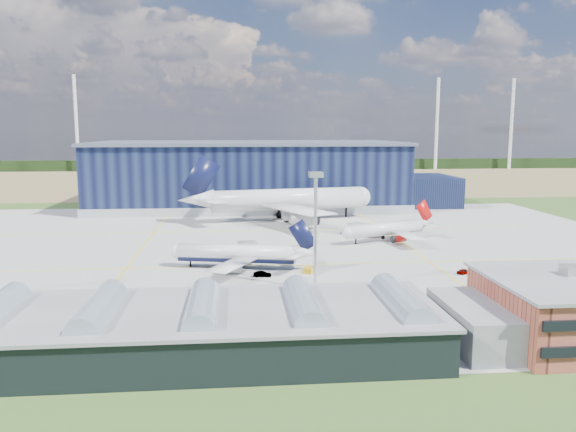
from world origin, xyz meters
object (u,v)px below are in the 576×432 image
object	(u,v)px
gse_van_b	(353,231)
car_b	(262,274)
gse_tug_b	(309,270)
gse_tug_c	(291,215)
hangar	(255,177)
airstair	(52,312)
light_mast_center	(316,211)
airliner_red	(386,223)
airliner_widebody	(289,188)
car_a	(465,271)
airliner_navy	(236,244)
gse_cart_b	(203,247)

from	to	relation	value
gse_van_b	car_b	xyz separation A→B (m)	(-28.96, -45.22, -0.50)
gse_tug_b	gse_tug_c	world-z (taller)	gse_tug_c
gse_tug_b	gse_van_b	distance (m)	46.67
hangar	airstair	xyz separation A→B (m)	(-37.94, -139.27, -9.95)
light_mast_center	airliner_red	xyz separation A→B (m)	(26.34, 45.71, -10.18)
hangar	airstair	distance (m)	144.69
light_mast_center	airliner_red	size ratio (longest dim) A/B	0.71
light_mast_center	airstair	world-z (taller)	light_mast_center
airliner_widebody	gse_tug_b	distance (m)	73.15
light_mast_center	airstair	bearing A→B (deg)	-162.23
light_mast_center	car_a	bearing A→B (deg)	13.97
gse_tug_c	car_b	distance (m)	83.06
airstair	car_a	bearing A→B (deg)	0.84
airliner_navy	gse_tug_c	xyz separation A→B (m)	(19.53, 74.00, -4.83)
gse_tug_c	airstair	bearing A→B (deg)	-97.53
airliner_widebody	car_a	xyz separation A→B (m)	(31.02, -76.58, -10.45)
airliner_navy	airstair	distance (m)	44.31
gse_van_b	car_b	distance (m)	53.70
gse_cart_b	light_mast_center	bearing A→B (deg)	-110.50
gse_tug_c	light_mast_center	bearing A→B (deg)	-75.30
gse_van_b	gse_cart_b	xyz separation A→B (m)	(-43.05, -16.02, -0.52)
car_a	airstair	bearing A→B (deg)	87.85
airliner_red	car_a	size ratio (longest dim) A/B	9.01
airliner_navy	airstair	size ratio (longest dim) A/B	6.55
airliner_red	gse_cart_b	bearing A→B (deg)	-16.18
gse_tug_c	car_b	bearing A→B (deg)	-82.41
gse_tug_b	car_a	size ratio (longest dim) A/B	0.79
light_mast_center	airstair	size ratio (longest dim) A/B	4.41
hangar	airliner_widebody	size ratio (longest dim) A/B	2.14
airliner_red	airliner_navy	bearing A→B (deg)	10.30
hangar	airliner_navy	size ratio (longest dim) A/B	4.25
gse_cart_b	car_b	xyz separation A→B (m)	(14.09, -29.20, 0.02)
hangar	gse_cart_b	world-z (taller)	hangar
gse_van_b	gse_cart_b	size ratio (longest dim) A/B	1.75
light_mast_center	airliner_widebody	xyz separation A→B (m)	(2.84, 85.00, -4.37)
airliner_navy	car_b	bearing A→B (deg)	136.92
airliner_navy	gse_tug_b	xyz separation A→B (m)	(15.62, -5.36, -4.95)
gse_tug_c	car_a	world-z (taller)	gse_tug_c
hangar	gse_cart_b	xyz separation A→B (m)	(-16.72, -85.45, -11.01)
gse_tug_b	gse_cart_b	xyz separation A→B (m)	(-24.31, 26.72, -0.01)
hangar	airliner_red	world-z (taller)	hangar
airliner_widebody	gse_tug_b	bearing A→B (deg)	-102.40
car_a	airliner_navy	bearing A→B (deg)	60.65
airliner_widebody	gse_cart_b	distance (m)	53.93
airstair	airliner_navy	bearing A→B (deg)	32.03
light_mast_center	airliner_red	distance (m)	53.73
airstair	car_b	world-z (taller)	airstair
gse_tug_b	gse_van_b	bearing A→B (deg)	91.73
gse_van_b	airstair	xyz separation A→B (m)	(-64.27, -69.84, 0.55)
airstair	car_a	world-z (taller)	airstair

